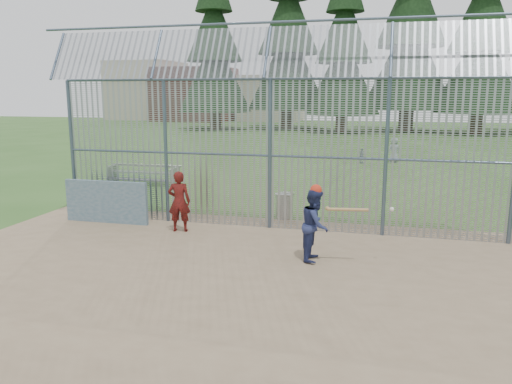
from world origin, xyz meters
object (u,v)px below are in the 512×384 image
(dugout_wall, at_px, (106,202))
(trash_can, at_px, (284,206))
(onlooker, at_px, (179,201))
(bleacher, at_px, (143,173))
(batter, at_px, (315,225))

(dugout_wall, relative_size, trash_can, 3.05)
(dugout_wall, bearing_deg, onlooker, -7.98)
(bleacher, bearing_deg, dugout_wall, -72.30)
(batter, xyz_separation_m, bleacher, (-8.11, 7.90, -0.40))
(batter, distance_m, onlooker, 4.07)
(dugout_wall, distance_m, batter, 6.41)
(onlooker, bearing_deg, dugout_wall, -21.10)
(bleacher, bearing_deg, onlooker, -56.26)
(dugout_wall, height_order, bleacher, dugout_wall)
(trash_can, bearing_deg, batter, -68.90)
(dugout_wall, height_order, batter, batter)
(batter, relative_size, trash_can, 1.93)
(onlooker, distance_m, trash_can, 3.26)
(batter, distance_m, bleacher, 11.33)
(dugout_wall, distance_m, onlooker, 2.39)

